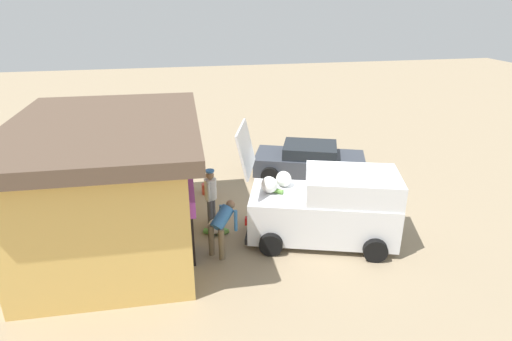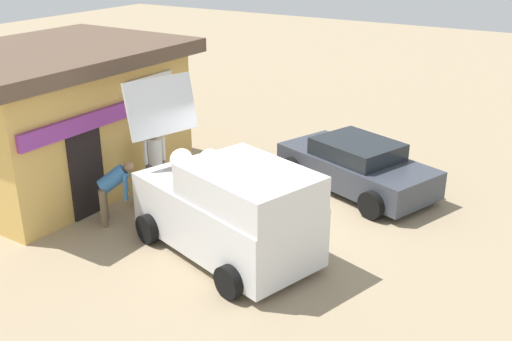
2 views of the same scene
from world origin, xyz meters
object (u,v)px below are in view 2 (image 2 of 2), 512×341
at_px(storefront_bar, 58,116).
at_px(parked_sedan, 356,166).
at_px(delivery_van, 229,208).
at_px(unloaded_banana_pile, 147,197).
at_px(customer_bending, 113,186).
at_px(paint_bucket, 209,162).
at_px(vendor_standing, 155,157).

xyz_separation_m(storefront_bar, parked_sedan, (3.39, -6.41, -1.14)).
xyz_separation_m(delivery_van, unloaded_banana_pile, (0.90, 2.91, -0.80)).
relative_size(parked_sedan, unloaded_banana_pile, 5.89).
xyz_separation_m(delivery_van, parked_sedan, (4.22, -0.88, -0.37)).
relative_size(storefront_bar, customer_bending, 4.50).
relative_size(delivery_van, unloaded_banana_pile, 6.15).
height_order(delivery_van, paint_bucket, delivery_van).
height_order(customer_bending, unloaded_banana_pile, customer_bending).
bearing_deg(unloaded_banana_pile, storefront_bar, 91.47).
bearing_deg(vendor_standing, unloaded_banana_pile, -170.85).
relative_size(delivery_van, paint_bucket, 12.23).
bearing_deg(delivery_van, vendor_standing, 65.62).
distance_m(storefront_bar, customer_bending, 2.99).
bearing_deg(vendor_standing, parked_sedan, -53.37).
relative_size(vendor_standing, customer_bending, 1.25).
distance_m(parked_sedan, paint_bucket, 3.93).
bearing_deg(parked_sedan, customer_bending, 139.63).
xyz_separation_m(vendor_standing, customer_bending, (-1.53, -0.12, -0.13)).
bearing_deg(paint_bucket, parked_sedan, -78.69).
bearing_deg(paint_bucket, unloaded_banana_pile, -178.98).
bearing_deg(unloaded_banana_pile, delivery_van, -107.16).
relative_size(storefront_bar, delivery_van, 1.39).
bearing_deg(vendor_standing, storefront_bar, 101.54).
bearing_deg(delivery_van, customer_bending, 93.49).
bearing_deg(customer_bending, vendor_standing, 4.56).
height_order(storefront_bar, parked_sedan, storefront_bar).
height_order(unloaded_banana_pile, paint_bucket, unloaded_banana_pile).
relative_size(delivery_van, vendor_standing, 2.60).
height_order(parked_sedan, customer_bending, customer_bending).
height_order(delivery_van, vendor_standing, delivery_van).
bearing_deg(customer_bending, paint_bucket, 1.49).
height_order(delivery_van, parked_sedan, delivery_van).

